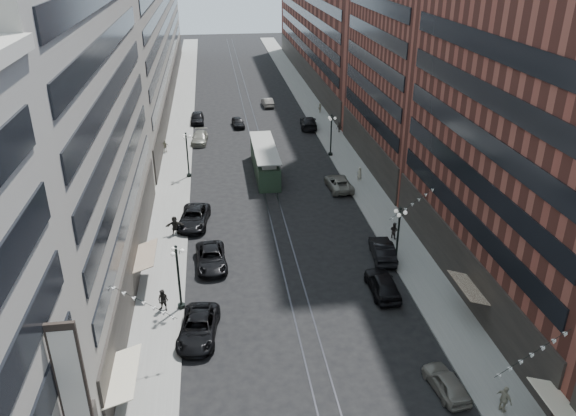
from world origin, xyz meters
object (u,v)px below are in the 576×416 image
car_4 (446,383)px  car_7 (194,218)px  car_2 (198,328)px  pedestrian_8 (359,174)px  car_13 (238,122)px  streetcar (265,161)px  car_12 (308,122)px  lamppost_sw_far (178,275)px  lamppost_sw_mid (187,153)px  pedestrian_6 (165,146)px  pedestrian_7 (394,230)px  car_10 (382,250)px  car_8 (200,138)px  car_11 (339,183)px  lamppost_se_far (398,234)px  pedestrian_2 (163,300)px  car_14 (268,102)px  pedestrian_9 (339,127)px  pedestrian_4 (504,399)px  car_extra_1 (383,284)px  pedestrian_extra_1 (320,108)px  car_extra_0 (211,258)px  car_9 (197,118)px  lamppost_se_mid (331,134)px  pedestrian_5 (175,225)px

car_4 → car_7: (-16.07, 25.47, 0.13)m
car_7 → car_2: bearing=-80.6°
pedestrian_8 → car_13: bearing=-74.9°
streetcar → car_12: 19.41m
lamppost_sw_far → car_2: 4.48m
car_7 → lamppost_sw_mid: bearing=101.2°
car_4 → pedestrian_6: 51.45m
lamppost_sw_mid → pedestrian_7: bearing=-43.0°
lamppost_sw_far → car_10: lamppost_sw_far is taller
car_8 → car_11: size_ratio=0.96×
streetcar → car_13: streetcar is taller
car_10 → lamppost_se_far: bearing=125.9°
car_11 → pedestrian_2: bearing=46.6°
car_2 → car_14: (11.34, 61.25, -0.05)m
pedestrian_9 → pedestrian_8: bearing=-114.9°
car_8 → car_10: bearing=-59.1°
car_14 → pedestrian_4: bearing=90.7°
car_7 → pedestrian_8: (19.14, 8.52, 0.19)m
car_14 → car_extra_1: 57.72m
pedestrian_4 → car_11: bearing=-17.8°
pedestrian_extra_1 → car_extra_0: bearing=12.1°
car_9 → car_extra_0: (1.60, -43.18, -0.09)m
lamppost_sw_far → pedestrian_2: 2.43m
pedestrian_4 → pedestrian_7: (0.13, 22.01, -0.12)m
lamppost_sw_mid → pedestrian_4: 44.90m
pedestrian_6 → pedestrian_8: size_ratio=0.98×
car_4 → car_11: car_11 is taller
car_8 → pedestrian_extra_1: bearing=38.1°
car_4 → car_13: size_ratio=0.97×
pedestrian_2 → pedestrian_extra_1: size_ratio=1.21×
car_9 → car_8: bearing=-87.4°
car_12 → lamppost_se_mid: bearing=99.8°
lamppost_se_far → car_4: size_ratio=1.35×
pedestrian_9 → car_extra_1: 41.82m
car_12 → pedestrian_5: bearing=66.3°
pedestrian_7 → pedestrian_9: pedestrian_7 is taller
lamppost_sw_far → car_11: (17.10, 21.17, -2.35)m
car_8 → car_12: (16.38, 4.81, 0.10)m
pedestrian_2 → car_10: (18.91, 5.56, -0.23)m
lamppost_se_far → pedestrian_5: 21.17m
streetcar → pedestrian_extra_1: streetcar is taller
lamppost_sw_mid → pedestrian_9: 26.18m
car_2 → pedestrian_9: pedestrian_9 is taller
car_8 → pedestrian_2: bearing=-88.2°
lamppost_sw_far → car_extra_1: (16.03, 0.04, -2.23)m
pedestrian_8 → car_extra_1: (-3.91, -22.77, -0.15)m
lamppost_se_mid → pedestrian_8: 9.55m
car_13 → pedestrian_5: size_ratio=2.23×
streetcar → car_8: streetcar is taller
pedestrian_6 → pedestrian_8: pedestrian_8 is taller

